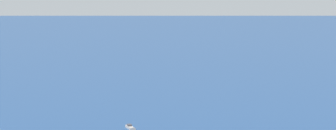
# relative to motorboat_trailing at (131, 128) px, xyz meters

# --- Properties ---
(motorboat_trailing) EXTENTS (4.73, 7.17, 2.06)m
(motorboat_trailing) POSITION_rel_motorboat_trailing_xyz_m (0.00, 0.00, 0.00)
(motorboat_trailing) COLOR #9E9993
(motorboat_trailing) RESTS_ON ground_plane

